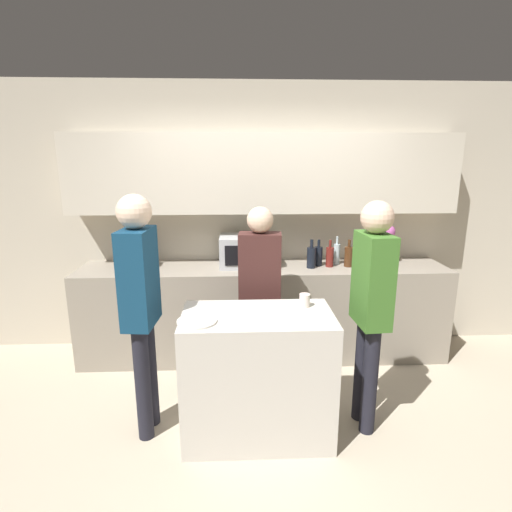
{
  "coord_description": "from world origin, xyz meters",
  "views": [
    {
      "loc": [
        -0.25,
        -2.38,
        1.98
      ],
      "look_at": [
        -0.12,
        0.43,
        1.28
      ],
      "focal_mm": 28.0,
      "sensor_mm": 36.0,
      "label": 1
    }
  ],
  "objects_px": {
    "potted_plant": "(387,245)",
    "bottle_5": "(358,255)",
    "bottle_4": "(349,256)",
    "toaster": "(138,258)",
    "bottle_0": "(311,257)",
    "cup_0": "(305,300)",
    "bottle_2": "(330,256)",
    "person_left": "(371,298)",
    "bottle_1": "(318,256)",
    "person_right": "(140,296)",
    "microwave": "(246,251)",
    "person_center": "(260,286)",
    "plate_on_island": "(197,321)",
    "bottle_3": "(337,253)"
  },
  "relations": [
    {
      "from": "bottle_3",
      "to": "cup_0",
      "type": "bearing_deg",
      "value": -113.79
    },
    {
      "from": "bottle_4",
      "to": "person_left",
      "type": "xyz_separation_m",
      "value": [
        -0.15,
        -1.14,
        -0.02
      ]
    },
    {
      "from": "microwave",
      "to": "bottle_1",
      "type": "relative_size",
      "value": 1.99
    },
    {
      "from": "person_right",
      "to": "bottle_1",
      "type": "bearing_deg",
      "value": 133.21
    },
    {
      "from": "plate_on_island",
      "to": "person_right",
      "type": "height_order",
      "value": "person_right"
    },
    {
      "from": "bottle_0",
      "to": "potted_plant",
      "type": "bearing_deg",
      "value": 7.93
    },
    {
      "from": "potted_plant",
      "to": "bottle_4",
      "type": "relative_size",
      "value": 1.46
    },
    {
      "from": "bottle_2",
      "to": "person_right",
      "type": "height_order",
      "value": "person_right"
    },
    {
      "from": "bottle_1",
      "to": "bottle_2",
      "type": "relative_size",
      "value": 0.98
    },
    {
      "from": "toaster",
      "to": "bottle_5",
      "type": "distance_m",
      "value": 2.19
    },
    {
      "from": "bottle_3",
      "to": "bottle_5",
      "type": "relative_size",
      "value": 1.16
    },
    {
      "from": "microwave",
      "to": "bottle_0",
      "type": "distance_m",
      "value": 0.64
    },
    {
      "from": "person_center",
      "to": "microwave",
      "type": "bearing_deg",
      "value": -77.7
    },
    {
      "from": "bottle_0",
      "to": "person_left",
      "type": "relative_size",
      "value": 0.17
    },
    {
      "from": "plate_on_island",
      "to": "person_left",
      "type": "relative_size",
      "value": 0.15
    },
    {
      "from": "plate_on_island",
      "to": "person_center",
      "type": "distance_m",
      "value": 0.81
    },
    {
      "from": "toaster",
      "to": "person_right",
      "type": "height_order",
      "value": "person_right"
    },
    {
      "from": "bottle_1",
      "to": "bottle_3",
      "type": "xyz_separation_m",
      "value": [
        0.19,
        0.05,
        0.01
      ]
    },
    {
      "from": "person_left",
      "to": "cup_0",
      "type": "bearing_deg",
      "value": 76.81
    },
    {
      "from": "bottle_4",
      "to": "person_center",
      "type": "height_order",
      "value": "person_center"
    },
    {
      "from": "cup_0",
      "to": "person_left",
      "type": "xyz_separation_m",
      "value": [
        0.46,
        -0.08,
        0.04
      ]
    },
    {
      "from": "microwave",
      "to": "bottle_2",
      "type": "distance_m",
      "value": 0.82
    },
    {
      "from": "person_left",
      "to": "potted_plant",
      "type": "bearing_deg",
      "value": -28.42
    },
    {
      "from": "bottle_3",
      "to": "person_center",
      "type": "bearing_deg",
      "value": -137.53
    },
    {
      "from": "bottle_2",
      "to": "cup_0",
      "type": "distance_m",
      "value": 1.15
    },
    {
      "from": "cup_0",
      "to": "person_left",
      "type": "height_order",
      "value": "person_left"
    },
    {
      "from": "potted_plant",
      "to": "bottle_5",
      "type": "bearing_deg",
      "value": 176.02
    },
    {
      "from": "toaster",
      "to": "person_left",
      "type": "relative_size",
      "value": 0.15
    },
    {
      "from": "bottle_5",
      "to": "potted_plant",
      "type": "bearing_deg",
      "value": -3.98
    },
    {
      "from": "bottle_1",
      "to": "bottle_2",
      "type": "xyz_separation_m",
      "value": [
        0.1,
        -0.04,
        0.0
      ]
    },
    {
      "from": "microwave",
      "to": "bottle_2",
      "type": "relative_size",
      "value": 1.95
    },
    {
      "from": "bottle_4",
      "to": "bottle_1",
      "type": "bearing_deg",
      "value": 171.08
    },
    {
      "from": "bottle_4",
      "to": "person_left",
      "type": "relative_size",
      "value": 0.16
    },
    {
      "from": "bottle_3",
      "to": "person_left",
      "type": "height_order",
      "value": "person_left"
    },
    {
      "from": "toaster",
      "to": "plate_on_island",
      "type": "height_order",
      "value": "toaster"
    },
    {
      "from": "potted_plant",
      "to": "bottle_0",
      "type": "xyz_separation_m",
      "value": [
        -0.78,
        -0.11,
        -0.09
      ]
    },
    {
      "from": "bottle_3",
      "to": "bottle_4",
      "type": "bearing_deg",
      "value": -46.25
    },
    {
      "from": "toaster",
      "to": "person_right",
      "type": "relative_size",
      "value": 0.15
    },
    {
      "from": "person_center",
      "to": "person_right",
      "type": "height_order",
      "value": "person_right"
    },
    {
      "from": "toaster",
      "to": "bottle_0",
      "type": "bearing_deg",
      "value": -3.7
    },
    {
      "from": "bottle_4",
      "to": "cup_0",
      "type": "relative_size",
      "value": 2.84
    },
    {
      "from": "bottle_3",
      "to": "bottle_4",
      "type": "relative_size",
      "value": 1.05
    },
    {
      "from": "toaster",
      "to": "bottle_0",
      "type": "relative_size",
      "value": 0.93
    },
    {
      "from": "potted_plant",
      "to": "bottle_3",
      "type": "xyz_separation_m",
      "value": [
        -0.5,
        0.02,
        -0.09
      ]
    },
    {
      "from": "potted_plant",
      "to": "plate_on_island",
      "type": "relative_size",
      "value": 1.52
    },
    {
      "from": "cup_0",
      "to": "person_left",
      "type": "distance_m",
      "value": 0.47
    },
    {
      "from": "cup_0",
      "to": "toaster",
      "type": "bearing_deg",
      "value": 141.93
    },
    {
      "from": "toaster",
      "to": "potted_plant",
      "type": "xyz_separation_m",
      "value": [
        2.47,
        0.0,
        0.11
      ]
    },
    {
      "from": "potted_plant",
      "to": "cup_0",
      "type": "bearing_deg",
      "value": -131.72
    },
    {
      "from": "bottle_0",
      "to": "cup_0",
      "type": "bearing_deg",
      "value": -102.73
    }
  ]
}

